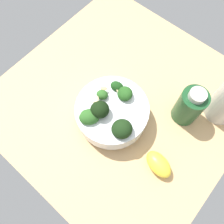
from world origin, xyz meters
TOP-DOWN VIEW (x-y plane):
  - ground_plane at (0.00, 0.00)cm, footprint 60.39×60.39cm
  - bowl_of_broccoli at (5.91, 1.50)cm, footprint 17.43×17.46cm
  - lemon_wedge at (7.88, 17.35)cm, footprint 5.58×7.72cm
  - bottle_short at (-7.04, 14.69)cm, footprint 6.31×6.31cm

SIDE VIEW (x-z plane):
  - ground_plane at x=0.00cm, z-range -3.12..0.00cm
  - lemon_wedge at x=7.88cm, z-range 0.00..3.82cm
  - bowl_of_broccoli at x=5.91cm, z-range -0.84..9.61cm
  - bottle_short at x=-7.04cm, z-range -0.44..11.28cm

